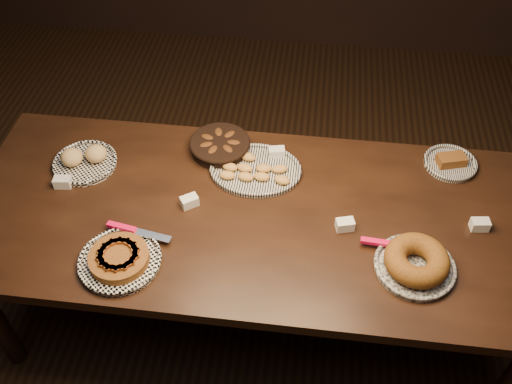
# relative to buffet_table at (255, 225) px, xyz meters

# --- Properties ---
(ground) EXTENTS (5.00, 5.00, 0.00)m
(ground) POSITION_rel_buffet_table_xyz_m (0.00, 0.00, -0.68)
(ground) COLOR black
(ground) RESTS_ON ground
(buffet_table) EXTENTS (2.40, 1.00, 0.75)m
(buffet_table) POSITION_rel_buffet_table_xyz_m (0.00, 0.00, 0.00)
(buffet_table) COLOR black
(buffet_table) RESTS_ON ground
(apple_tart_plate) EXTENTS (0.33, 0.33, 0.06)m
(apple_tart_plate) POSITION_rel_buffet_table_xyz_m (-0.47, -0.31, 0.10)
(apple_tart_plate) COLOR white
(apple_tart_plate) RESTS_ON buffet_table
(madeleine_platter) EXTENTS (0.39, 0.32, 0.05)m
(madeleine_platter) POSITION_rel_buffet_table_xyz_m (-0.03, 0.23, 0.09)
(madeleine_platter) COLOR black
(madeleine_platter) RESTS_ON buffet_table
(bundt_cake_plate) EXTENTS (0.35, 0.30, 0.10)m
(bundt_cake_plate) POSITION_rel_buffet_table_xyz_m (0.62, -0.20, 0.11)
(bundt_cake_plate) COLOR black
(bundt_cake_plate) RESTS_ON buffet_table
(croissant_basket) EXTENTS (0.33, 0.33, 0.07)m
(croissant_basket) POSITION_rel_buffet_table_xyz_m (-0.20, 0.35, 0.11)
(croissant_basket) COLOR black
(croissant_basket) RESTS_ON buffet_table
(bread_roll_plate) EXTENTS (0.28, 0.28, 0.09)m
(bread_roll_plate) POSITION_rel_buffet_table_xyz_m (-0.78, 0.19, 0.10)
(bread_roll_plate) COLOR white
(bread_roll_plate) RESTS_ON buffet_table
(loaf_plate) EXTENTS (0.23, 0.23, 0.05)m
(loaf_plate) POSITION_rel_buffet_table_xyz_m (0.81, 0.38, 0.09)
(loaf_plate) COLOR black
(loaf_plate) RESTS_ON buffet_table
(tent_cards) EXTENTS (1.79, 0.44, 0.04)m
(tent_cards) POSITION_rel_buffet_table_xyz_m (0.04, 0.08, 0.10)
(tent_cards) COLOR white
(tent_cards) RESTS_ON buffet_table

